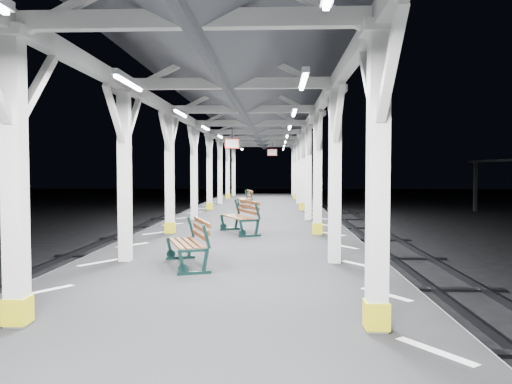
{
  "coord_description": "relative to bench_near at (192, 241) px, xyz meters",
  "views": [
    {
      "loc": [
        0.91,
        -11.42,
        2.76
      ],
      "look_at": [
        0.39,
        1.06,
        2.2
      ],
      "focal_mm": 35.0,
      "sensor_mm": 36.0,
      "label": 1
    }
  ],
  "objects": [
    {
      "name": "ground",
      "position": [
        0.64,
        2.45,
        -1.45
      ],
      "size": [
        120.0,
        120.0,
        0.0
      ],
      "primitive_type": "plane",
      "color": "black",
      "rests_on": "ground"
    },
    {
      "name": "platform",
      "position": [
        0.64,
        2.45,
        -0.95
      ],
      "size": [
        6.0,
        50.0,
        1.0
      ],
      "primitive_type": "cube",
      "color": "black",
      "rests_on": "ground"
    },
    {
      "name": "hazard_stripes_left",
      "position": [
        -1.81,
        2.45,
        -0.45
      ],
      "size": [
        1.0,
        48.0,
        0.01
      ],
      "primitive_type": "cube",
      "color": "silver",
      "rests_on": "platform"
    },
    {
      "name": "hazard_stripes_right",
      "position": [
        3.09,
        2.45,
        -0.45
      ],
      "size": [
        1.0,
        48.0,
        0.01
      ],
      "primitive_type": "cube",
      "color": "silver",
      "rests_on": "platform"
    },
    {
      "name": "track_left",
      "position": [
        -4.36,
        2.45,
        -1.38
      ],
      "size": [
        2.2,
        60.0,
        0.16
      ],
      "color": "#2D2D33",
      "rests_on": "ground"
    },
    {
      "name": "track_right",
      "position": [
        5.64,
        2.45,
        -1.38
      ],
      "size": [
        2.2,
        60.0,
        0.16
      ],
      "color": "#2D2D33",
      "rests_on": "ground"
    },
    {
      "name": "canopy",
      "position": [
        0.64,
        2.43,
        3.1
      ],
      "size": [
        5.4,
        49.0,
        4.65
      ],
      "color": "silver",
      "rests_on": "platform"
    },
    {
      "name": "bench_near",
      "position": [
        0.0,
        0.0,
        0.0
      ],
      "size": [
        1.06,
        1.67,
        0.85
      ],
      "rotation": [
        0.0,
        0.0,
        0.34
      ],
      "color": "#112A28",
      "rests_on": "platform"
    },
    {
      "name": "bench_mid",
      "position": [
        0.6,
        4.72,
        0.03
      ],
      "size": [
        1.23,
        1.77,
        0.91
      ],
      "rotation": [
        0.0,
        0.0,
        0.42
      ],
      "color": "#112A28",
      "rests_on": "platform"
    },
    {
      "name": "bench_far",
      "position": [
        0.13,
        14.07,
        -0.03
      ],
      "size": [
        0.84,
        1.55,
        0.8
      ],
      "rotation": [
        0.0,
        0.0,
        0.21
      ],
      "color": "#112A28",
      "rests_on": "platform"
    }
  ]
}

